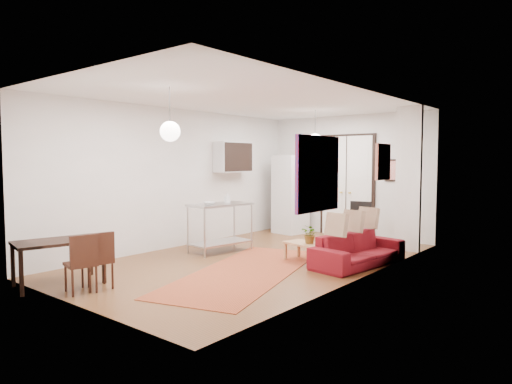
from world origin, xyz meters
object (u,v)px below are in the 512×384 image
Objects in this scene: dining_chair_far at (86,258)px; fridge at (291,194)px; kitchen_counter at (220,220)px; dining_chair_near at (102,255)px; coffee_table at (305,245)px; black_side_chair at (365,219)px; dining_table at (58,245)px; sofa at (358,250)px.

fridge is at bearing -159.98° from dining_chair_far.
kitchen_counter is at bearing -76.30° from fridge.
fridge is 5.82m from dining_chair_near.
black_side_chair is (0.08, 2.21, 0.27)m from coffee_table.
dining_table is 1.60× the size of dining_chair_near.
dining_chair_near and dining_chair_far have the same top height.
fridge is 2.37× the size of dining_chair_far.
dining_chair_near is at bearing 156.00° from sofa.
dining_chair_far is (0.60, 0.08, -0.12)m from dining_table.
kitchen_counter is 2.96m from dining_chair_near.
black_side_chair is (-0.79, 1.88, 0.29)m from sofa.
fridge is 2.37× the size of dining_chair_near.
coffee_table is 4.09m from dining_table.
kitchen_counter reaches higher than dining_chair_far.
coffee_table is at bearing 76.41° from black_side_chair.
dining_chair_near is at bearing -74.78° from fridge.
black_side_chair is (1.89, 2.53, -0.07)m from kitchen_counter.
sofa is 0.97× the size of fridge.
dining_chair_near is (0.60, 0.33, -0.12)m from dining_table.
dining_chair_near is (0.73, -5.76, -0.50)m from fridge.
fridge reaches higher than coffee_table.
sofa is 2.06m from black_side_chair.
dining_chair_near is at bearing -73.32° from kitchen_counter.
fridge reaches higher than kitchen_counter.
dining_table is at bearing -80.79° from fridge.
sofa is 4.83m from dining_table.
fridge reaches higher than dining_table.
sofa is at bearing 21.65° from kitchen_counter.
kitchen_counter is 1.63× the size of dining_chair_far.
coffee_table is 3.33m from fridge.
fridge reaches higher than black_side_chair.
fridge is 6.07m from dining_chair_far.
dining_chair_near is (-1.36, -3.25, 0.17)m from coffee_table.
dining_table reaches higher than coffee_table.
dining_table is 1.37× the size of black_side_chair.
dining_chair_near reaches higher than dining_table.
dining_chair_far is (0.00, -0.25, 0.00)m from dining_chair_near.
dining_chair_near is at bearing -166.89° from dining_chair_far.
kitchen_counter is 3.26m from dining_table.
sofa is 4.43m from dining_chair_far.
coffee_table is 3.76m from dining_chair_far.
dining_chair_near is 0.85× the size of black_side_chair.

